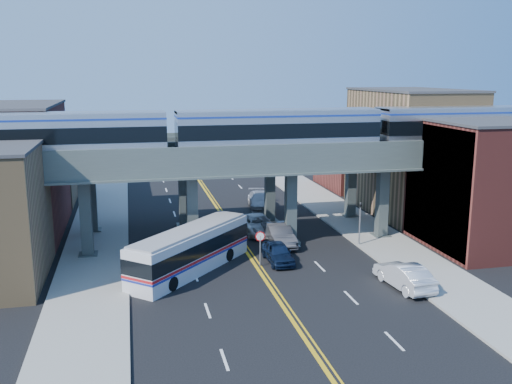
{
  "coord_description": "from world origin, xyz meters",
  "views": [
    {
      "loc": [
        -8.58,
        -35.28,
        13.78
      ],
      "look_at": [
        0.58,
        5.63,
        4.95
      ],
      "focal_mm": 40.0,
      "sensor_mm": 36.0,
      "label": 1
    }
  ],
  "objects_px": {
    "car_parked_curb": "(404,275)",
    "car_lane_d": "(261,201)",
    "traffic_signal": "(360,219)",
    "transit_bus": "(191,250)",
    "transit_train": "(278,130)",
    "car_lane_c": "(258,224)",
    "car_lane_a": "(278,253)",
    "stop_sign": "(260,243)",
    "car_lane_b": "(279,234)"
  },
  "relations": [
    {
      "from": "transit_train",
      "to": "car_lane_a",
      "type": "xyz_separation_m",
      "value": [
        -1.08,
        -4.4,
        -8.61
      ]
    },
    {
      "from": "car_lane_a",
      "to": "car_parked_curb",
      "type": "xyz_separation_m",
      "value": [
        6.7,
        -6.71,
        0.09
      ]
    },
    {
      "from": "traffic_signal",
      "to": "car_lane_b",
      "type": "xyz_separation_m",
      "value": [
        -6.23,
        1.79,
        -1.43
      ]
    },
    {
      "from": "car_parked_curb",
      "to": "car_lane_d",
      "type": "bearing_deg",
      "value": -85.96
    },
    {
      "from": "transit_train",
      "to": "car_lane_c",
      "type": "relative_size",
      "value": 8.74
    },
    {
      "from": "transit_bus",
      "to": "stop_sign",
      "type": "bearing_deg",
      "value": -48.98
    },
    {
      "from": "transit_train",
      "to": "stop_sign",
      "type": "height_order",
      "value": "transit_train"
    },
    {
      "from": "traffic_signal",
      "to": "car_lane_b",
      "type": "distance_m",
      "value": 6.64
    },
    {
      "from": "transit_bus",
      "to": "car_lane_d",
      "type": "bearing_deg",
      "value": 14.39
    },
    {
      "from": "car_parked_curb",
      "to": "transit_train",
      "type": "bearing_deg",
      "value": -69.12
    },
    {
      "from": "car_lane_b",
      "to": "car_lane_d",
      "type": "bearing_deg",
      "value": 83.56
    },
    {
      "from": "car_lane_b",
      "to": "car_parked_curb",
      "type": "bearing_deg",
      "value": -63.17
    },
    {
      "from": "car_lane_c",
      "to": "transit_bus",
      "type": "bearing_deg",
      "value": -132.98
    },
    {
      "from": "transit_train",
      "to": "car_lane_a",
      "type": "bearing_deg",
      "value": -103.78
    },
    {
      "from": "stop_sign",
      "to": "car_lane_c",
      "type": "xyz_separation_m",
      "value": [
        1.77,
        8.5,
        -0.98
      ]
    },
    {
      "from": "car_lane_d",
      "to": "car_lane_b",
      "type": "bearing_deg",
      "value": -89.74
    },
    {
      "from": "car_lane_d",
      "to": "transit_bus",
      "type": "bearing_deg",
      "value": -111.07
    },
    {
      "from": "car_lane_a",
      "to": "car_lane_b",
      "type": "distance_m",
      "value": 4.35
    },
    {
      "from": "stop_sign",
      "to": "transit_bus",
      "type": "distance_m",
      "value": 5.0
    },
    {
      "from": "car_lane_d",
      "to": "car_parked_curb",
      "type": "height_order",
      "value": "car_lane_d"
    },
    {
      "from": "stop_sign",
      "to": "car_lane_a",
      "type": "distance_m",
      "value": 1.91
    },
    {
      "from": "traffic_signal",
      "to": "car_parked_curb",
      "type": "xyz_separation_m",
      "value": [
        -0.7,
        -9.11,
        -1.47
      ]
    },
    {
      "from": "car_lane_b",
      "to": "car_lane_d",
      "type": "distance_m",
      "value": 12.65
    },
    {
      "from": "car_lane_a",
      "to": "car_lane_b",
      "type": "relative_size",
      "value": 0.82
    },
    {
      "from": "transit_bus",
      "to": "car_parked_curb",
      "type": "height_order",
      "value": "transit_bus"
    },
    {
      "from": "car_lane_b",
      "to": "car_lane_c",
      "type": "xyz_separation_m",
      "value": [
        -0.89,
        3.71,
        -0.08
      ]
    },
    {
      "from": "traffic_signal",
      "to": "car_lane_c",
      "type": "bearing_deg",
      "value": 142.33
    },
    {
      "from": "traffic_signal",
      "to": "transit_bus",
      "type": "relative_size",
      "value": 0.4
    },
    {
      "from": "car_lane_d",
      "to": "car_parked_curb",
      "type": "relative_size",
      "value": 1.15
    },
    {
      "from": "transit_train",
      "to": "transit_bus",
      "type": "height_order",
      "value": "transit_train"
    },
    {
      "from": "transit_train",
      "to": "car_lane_d",
      "type": "xyz_separation_m",
      "value": [
        1.49,
        12.36,
        -8.51
      ]
    },
    {
      "from": "traffic_signal",
      "to": "transit_train",
      "type": "bearing_deg",
      "value": 162.44
    },
    {
      "from": "transit_train",
      "to": "transit_bus",
      "type": "distance_m",
      "value": 11.95
    },
    {
      "from": "car_parked_curb",
      "to": "traffic_signal",
      "type": "bearing_deg",
      "value": -100.35
    },
    {
      "from": "transit_train",
      "to": "car_lane_a",
      "type": "height_order",
      "value": "transit_train"
    },
    {
      "from": "traffic_signal",
      "to": "car_lane_c",
      "type": "xyz_separation_m",
      "value": [
        -7.13,
        5.5,
        -1.52
      ]
    },
    {
      "from": "car_lane_b",
      "to": "car_lane_c",
      "type": "distance_m",
      "value": 3.82
    },
    {
      "from": "transit_train",
      "to": "car_lane_d",
      "type": "height_order",
      "value": "transit_train"
    },
    {
      "from": "car_lane_c",
      "to": "car_lane_a",
      "type": "bearing_deg",
      "value": -96.13
    },
    {
      "from": "transit_bus",
      "to": "car_lane_b",
      "type": "relative_size",
      "value": 1.93
    },
    {
      "from": "car_lane_a",
      "to": "car_lane_b",
      "type": "height_order",
      "value": "car_lane_b"
    },
    {
      "from": "car_lane_a",
      "to": "car_parked_curb",
      "type": "height_order",
      "value": "car_parked_curb"
    },
    {
      "from": "car_lane_a",
      "to": "car_lane_d",
      "type": "relative_size",
      "value": 0.75
    },
    {
      "from": "stop_sign",
      "to": "car_parked_curb",
      "type": "bearing_deg",
      "value": -36.68
    },
    {
      "from": "car_lane_a",
      "to": "car_lane_b",
      "type": "xyz_separation_m",
      "value": [
        1.17,
        4.19,
        0.13
      ]
    },
    {
      "from": "transit_bus",
      "to": "car_lane_d",
      "type": "distance_m",
      "value": 19.51
    },
    {
      "from": "transit_train",
      "to": "car_lane_a",
      "type": "distance_m",
      "value": 9.73
    },
    {
      "from": "car_lane_c",
      "to": "car_lane_d",
      "type": "height_order",
      "value": "car_lane_d"
    },
    {
      "from": "car_lane_c",
      "to": "car_lane_d",
      "type": "relative_size",
      "value": 0.97
    },
    {
      "from": "stop_sign",
      "to": "traffic_signal",
      "type": "relative_size",
      "value": 0.64
    }
  ]
}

